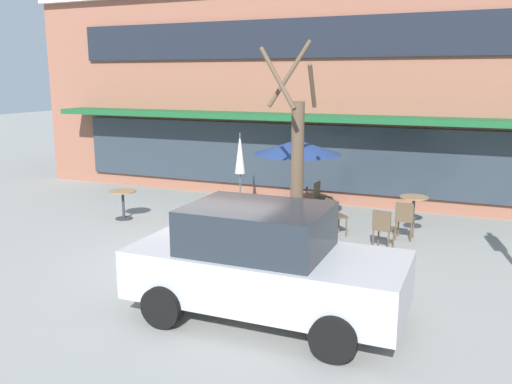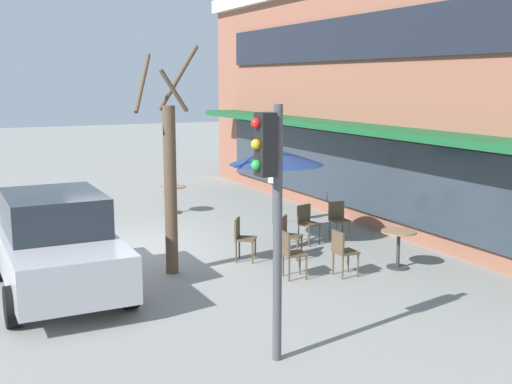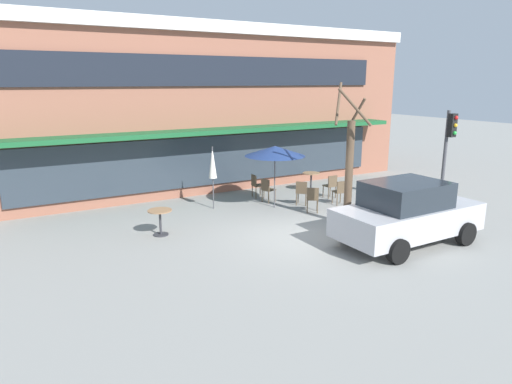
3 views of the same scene
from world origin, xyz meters
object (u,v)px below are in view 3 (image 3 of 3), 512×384
at_px(cafe_chair_2, 267,188).
at_px(parked_sedan, 407,213).
at_px(cafe_chair_5, 302,191).
at_px(street_tree, 349,166).
at_px(cafe_table_streetside, 160,218).
at_px(cafe_chair_0, 313,198).
at_px(cafe_chair_3, 256,184).
at_px(cafe_chair_4, 340,191).
at_px(patio_umbrella_cream_folded, 213,163).
at_px(patio_umbrella_green_folded, 275,151).
at_px(cafe_chair_1, 331,185).
at_px(cafe_table_near_wall, 311,179).
at_px(traffic_light_pole, 448,143).

relative_size(cafe_chair_2, parked_sedan, 0.21).
bearing_deg(cafe_chair_5, street_tree, -91.83).
relative_size(cafe_table_streetside, cafe_chair_0, 0.85).
height_order(cafe_table_streetside, street_tree, street_tree).
xyz_separation_m(cafe_chair_0, cafe_chair_3, (-0.62, 2.76, 0.00)).
bearing_deg(cafe_chair_2, cafe_table_streetside, -160.68).
distance_m(cafe_chair_2, cafe_chair_4, 2.65).
bearing_deg(cafe_chair_2, patio_umbrella_cream_folded, 173.97).
xyz_separation_m(patio_umbrella_green_folded, street_tree, (0.92, -2.78, -0.18)).
height_order(cafe_chair_1, street_tree, street_tree).
bearing_deg(street_tree, cafe_chair_1, 59.76).
bearing_deg(cafe_chair_0, cafe_chair_2, 108.33).
height_order(cafe_table_near_wall, cafe_chair_1, cafe_chair_1).
xyz_separation_m(cafe_chair_3, street_tree, (0.77, -4.34, 1.32)).
distance_m(cafe_chair_2, parked_sedan, 5.77).
distance_m(patio_umbrella_green_folded, street_tree, 2.94).
relative_size(cafe_chair_2, traffic_light_pole, 0.26).
distance_m(cafe_table_near_wall, cafe_chair_3, 2.47).
xyz_separation_m(cafe_chair_0, cafe_chair_2, (-0.64, 1.92, 0.00)).
xyz_separation_m(patio_umbrella_cream_folded, cafe_chair_4, (4.20, -1.82, -1.10)).
distance_m(cafe_chair_3, cafe_chair_4, 3.22).
relative_size(cafe_table_streetside, cafe_chair_5, 0.85).
distance_m(cafe_chair_4, street_tree, 2.67).
bearing_deg(parked_sedan, cafe_chair_0, 95.90).
relative_size(cafe_chair_3, parked_sedan, 0.21).
bearing_deg(cafe_table_near_wall, patio_umbrella_cream_folded, -174.72).
height_order(cafe_chair_2, traffic_light_pole, traffic_light_pole).
bearing_deg(patio_umbrella_green_folded, cafe_chair_4, -21.30).
height_order(patio_umbrella_green_folded, parked_sedan, patio_umbrella_green_folded).
height_order(street_tree, traffic_light_pole, street_tree).
height_order(cafe_chair_0, cafe_chair_1, same).
distance_m(cafe_table_near_wall, parked_sedan, 6.49).
xyz_separation_m(cafe_chair_1, traffic_light_pole, (2.72, -2.95, 1.77)).
height_order(cafe_table_streetside, cafe_chair_3, cafe_chair_3).
height_order(cafe_chair_0, cafe_chair_4, same).
xyz_separation_m(cafe_table_near_wall, cafe_chair_0, (-1.84, -2.56, 0.01)).
relative_size(cafe_chair_1, traffic_light_pole, 0.26).
relative_size(cafe_chair_0, cafe_chair_4, 1.00).
distance_m(patio_umbrella_green_folded, cafe_chair_5, 1.82).
relative_size(cafe_chair_4, traffic_light_pole, 0.26).
xyz_separation_m(cafe_chair_0, street_tree, (0.15, -1.58, 1.32)).
xyz_separation_m(patio_umbrella_cream_folded, cafe_chair_0, (2.71, -2.14, -1.10)).
bearing_deg(cafe_chair_3, street_tree, -79.93).
bearing_deg(cafe_table_streetside, street_tree, -19.26).
relative_size(patio_umbrella_green_folded, traffic_light_pole, 0.65).
bearing_deg(cafe_chair_1, cafe_chair_0, -145.11).
distance_m(cafe_chair_0, parked_sedan, 3.79).
height_order(cafe_chair_1, parked_sedan, parked_sedan).
bearing_deg(traffic_light_pole, cafe_chair_0, 159.57).
height_order(cafe_chair_0, cafe_chair_5, same).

